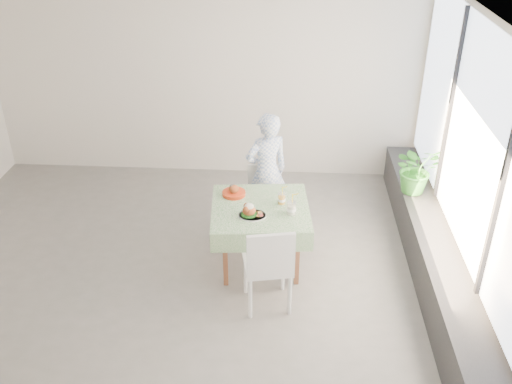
# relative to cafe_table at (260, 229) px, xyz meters

# --- Properties ---
(floor) EXTENTS (6.00, 6.00, 0.00)m
(floor) POSITION_rel_cafe_table_xyz_m (-0.92, -0.19, -0.46)
(floor) COLOR #62605D
(floor) RESTS_ON ground
(ceiling) EXTENTS (6.00, 6.00, 0.00)m
(ceiling) POSITION_rel_cafe_table_xyz_m (-0.92, -0.19, 2.34)
(ceiling) COLOR white
(ceiling) RESTS_ON ground
(wall_back) EXTENTS (6.00, 0.02, 2.80)m
(wall_back) POSITION_rel_cafe_table_xyz_m (-0.92, 2.31, 0.94)
(wall_back) COLOR silver
(wall_back) RESTS_ON ground
(wall_front) EXTENTS (6.00, 0.02, 2.80)m
(wall_front) POSITION_rel_cafe_table_xyz_m (-0.92, -2.69, 0.94)
(wall_front) COLOR silver
(wall_front) RESTS_ON ground
(wall_right) EXTENTS (0.02, 5.00, 2.80)m
(wall_right) POSITION_rel_cafe_table_xyz_m (2.08, -0.19, 0.94)
(wall_right) COLOR silver
(wall_right) RESTS_ON ground
(window_pane) EXTENTS (0.01, 4.80, 2.18)m
(window_pane) POSITION_rel_cafe_table_xyz_m (2.05, -0.19, 1.19)
(window_pane) COLOR #D1E0F9
(window_pane) RESTS_ON ground
(window_ledge) EXTENTS (0.40, 4.80, 0.50)m
(window_ledge) POSITION_rel_cafe_table_xyz_m (1.88, -0.19, -0.21)
(window_ledge) COLOR black
(window_ledge) RESTS_ON ground
(cafe_table) EXTENTS (1.13, 1.13, 0.74)m
(cafe_table) POSITION_rel_cafe_table_xyz_m (0.00, 0.00, 0.00)
(cafe_table) COLOR brown
(cafe_table) RESTS_ON ground
(chair_far) EXTENTS (0.39, 0.39, 0.80)m
(chair_far) POSITION_rel_cafe_table_xyz_m (-0.01, 0.76, -0.21)
(chair_far) COLOR white
(chair_far) RESTS_ON ground
(chair_near) EXTENTS (0.54, 0.54, 0.98)m
(chair_near) POSITION_rel_cafe_table_xyz_m (0.11, -0.71, -0.16)
(chair_near) COLOR white
(chair_near) RESTS_ON ground
(diner) EXTENTS (0.65, 0.57, 1.50)m
(diner) POSITION_rel_cafe_table_xyz_m (0.03, 0.82, 0.29)
(diner) COLOR #829CD1
(diner) RESTS_ON ground
(main_dish) EXTENTS (0.30, 0.30, 0.15)m
(main_dish) POSITION_rel_cafe_table_xyz_m (-0.09, -0.20, 0.33)
(main_dish) COLOR white
(main_dish) RESTS_ON cafe_table
(juice_cup_orange) EXTENTS (0.09, 0.09, 0.25)m
(juice_cup_orange) POSITION_rel_cafe_table_xyz_m (0.23, 0.09, 0.34)
(juice_cup_orange) COLOR white
(juice_cup_orange) RESTS_ON cafe_table
(juice_cup_lemonade) EXTENTS (0.10, 0.10, 0.29)m
(juice_cup_lemonade) POSITION_rel_cafe_table_xyz_m (0.34, -0.12, 0.35)
(juice_cup_lemonade) COLOR white
(juice_cup_lemonade) RESTS_ON cafe_table
(second_dish) EXTENTS (0.26, 0.26, 0.12)m
(second_dish) POSITION_rel_cafe_table_xyz_m (-0.31, 0.25, 0.32)
(second_dish) COLOR #B63212
(second_dish) RESTS_ON cafe_table
(potted_plant) EXTENTS (0.67, 0.62, 0.61)m
(potted_plant) POSITION_rel_cafe_table_xyz_m (1.82, 0.91, 0.34)
(potted_plant) COLOR #2C6F25
(potted_plant) RESTS_ON window_ledge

